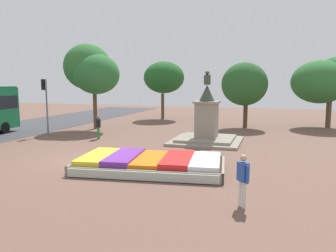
# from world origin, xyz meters

# --- Properties ---
(ground_plane) EXTENTS (76.32, 76.32, 0.00)m
(ground_plane) POSITION_xyz_m (0.00, 0.00, 0.00)
(ground_plane) COLOR brown
(flower_planter) EXTENTS (6.99, 4.39, 0.66)m
(flower_planter) POSITION_xyz_m (3.81, -0.77, 0.30)
(flower_planter) COLOR #38281C
(flower_planter) RESTS_ON ground_plane
(statue_monument) EXTENTS (4.49, 4.49, 4.68)m
(statue_monument) POSITION_xyz_m (4.91, 6.85, 1.05)
(statue_monument) COLOR gray
(statue_monument) RESTS_ON ground_plane
(traffic_light_mid_block) EXTENTS (0.41, 0.30, 4.18)m
(traffic_light_mid_block) POSITION_xyz_m (-7.11, 6.20, 2.90)
(traffic_light_mid_block) COLOR slate
(traffic_light_mid_block) RESTS_ON ground_plane
(pedestrian_near_planter) EXTENTS (0.41, 0.46, 1.71)m
(pedestrian_near_planter) POSITION_xyz_m (8.16, -4.07, 0.99)
(pedestrian_near_planter) COLOR beige
(pedestrian_near_planter) RESTS_ON ground_plane
(pedestrian_crossing_plaza) EXTENTS (0.45, 0.42, 1.67)m
(pedestrian_crossing_plaza) POSITION_xyz_m (-2.57, 5.88, 0.96)
(pedestrian_crossing_plaza) COLOR #338C4C
(pedestrian_crossing_plaza) RESTS_ON ground_plane
(park_tree_far_left) EXTENTS (3.94, 3.80, 5.68)m
(park_tree_far_left) POSITION_xyz_m (6.63, 14.88, 3.88)
(park_tree_far_left) COLOR #4C3823
(park_tree_far_left) RESTS_ON ground_plane
(park_tree_behind_statue) EXTENTS (4.81, 4.40, 7.12)m
(park_tree_behind_statue) POSITION_xyz_m (-5.48, 10.06, 5.02)
(park_tree_behind_statue) COLOR brown
(park_tree_behind_statue) RESTS_ON ground_plane
(park_tree_far_right) EXTENTS (5.73, 5.00, 6.15)m
(park_tree_far_right) POSITION_xyz_m (13.34, 17.19, 4.17)
(park_tree_far_right) COLOR brown
(park_tree_far_right) RESTS_ON ground_plane
(park_tree_street_side) EXTENTS (4.38, 4.67, 6.17)m
(park_tree_street_side) POSITION_xyz_m (-2.28, 19.48, 4.56)
(park_tree_street_side) COLOR brown
(park_tree_street_side) RESTS_ON ground_plane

